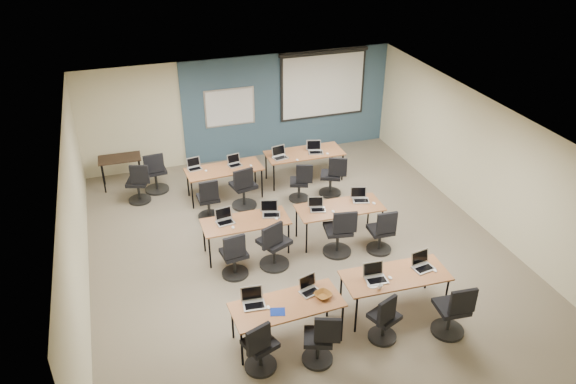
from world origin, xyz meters
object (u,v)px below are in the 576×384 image
object	(u,v)px
task_chair_7	(382,235)
task_chair_8	(209,202)
task_chair_1	(320,343)
task_chair_3	(453,314)
laptop_5	(270,211)
training_table_back_right	(304,154)
training_table_mid_left	(246,223)
laptop_1	(309,288)
laptop_2	(375,276)
task_chair_5	(274,248)
training_table_back_left	(224,170)
training_table_front_right	(395,277)
laptop_10	(280,155)
spare_chair_b	(139,186)
training_table_front_left	(287,306)
laptop_8	(194,166)
laptop_9	(234,163)
whiteboard	(230,107)
task_chair_11	(332,179)
training_table_mid_right	(340,209)
task_chair_6	(339,235)
task_chair_9	(244,191)
laptop_7	(360,197)
laptop_6	(317,207)
task_chair_10	(300,185)
laptop_4	(225,219)
utility_table	(120,161)
task_chair_4	(235,258)
spare_chair_a	(155,175)
projector_screen	(323,81)
task_chair_2	(384,321)
task_chair_0	(260,350)
laptop_0	(253,301)

from	to	relation	value
task_chair_7	task_chair_8	world-z (taller)	task_chair_7
task_chair_1	task_chair_3	distance (m)	2.23
laptop_5	training_table_back_right	bearing A→B (deg)	72.81
training_table_mid_left	task_chair_8	xyz separation A→B (m)	(-0.44, 1.48, -0.28)
task_chair_7	laptop_1	bearing A→B (deg)	-141.34
laptop_2	task_chair_5	distance (m)	2.17
training_table_back_left	task_chair_8	distance (m)	1.02
training_table_front_right	laptop_10	bearing A→B (deg)	98.20
training_table_back_right	spare_chair_b	distance (m)	3.93
training_table_front_left	laptop_8	distance (m)	5.09
laptop_9	whiteboard	bearing A→B (deg)	68.45
task_chair_11	task_chair_5	bearing A→B (deg)	-108.53
whiteboard	training_table_mid_right	world-z (taller)	whiteboard
task_chair_1	task_chair_11	size ratio (longest dim) A/B	0.97
task_chair_6	laptop_10	world-z (taller)	task_chair_6
task_chair_6	task_chair_9	xyz separation A→B (m)	(-1.32, 2.32, -0.00)
whiteboard	laptop_7	world-z (taller)	whiteboard
training_table_front_right	laptop_6	size ratio (longest dim) A/B	5.85
laptop_6	task_chair_8	world-z (taller)	task_chair_8
task_chair_1	task_chair_9	distance (m)	4.85
task_chair_3	task_chair_10	xyz separation A→B (m)	(-0.87, 4.86, -0.03)
laptop_4	utility_table	world-z (taller)	laptop_4
laptop_2	task_chair_4	size ratio (longest dim) A/B	0.36
task_chair_6	task_chair_7	size ratio (longest dim) A/B	1.06
training_table_back_right	task_chair_5	xyz separation A→B (m)	(-1.74, -3.17, -0.25)
training_table_front_right	laptop_6	world-z (taller)	laptop_6
spare_chair_a	laptop_6	bearing A→B (deg)	-51.53
laptop_5	laptop_7	size ratio (longest dim) A/B	1.04
training_table_back_right	laptop_4	size ratio (longest dim) A/B	5.58
training_table_back_right	task_chair_4	bearing A→B (deg)	-127.40
laptop_6	laptop_2	bearing A→B (deg)	-71.62
task_chair_8	projector_screen	bearing A→B (deg)	35.10
task_chair_2	spare_chair_a	xyz separation A→B (m)	(-2.85, 6.09, 0.04)
training_table_back_right	task_chair_0	distance (m)	6.18
laptop_6	laptop_7	distance (m)	0.97
laptop_7	spare_chair_a	xyz separation A→B (m)	(-3.82, 3.01, -0.36)
task_chair_10	laptop_5	bearing A→B (deg)	-107.55
task_chair_3	task_chair_7	world-z (taller)	task_chair_3
task_chair_10	spare_chair_b	size ratio (longest dim) A/B	0.96
training_table_front_left	training_table_back_left	world-z (taller)	same
laptop_0	laptop_5	distance (m)	2.66
laptop_6	task_chair_6	size ratio (longest dim) A/B	0.29
task_chair_6	spare_chair_a	size ratio (longest dim) A/B	1.01
laptop_10	utility_table	world-z (taller)	laptop_10
training_table_back_left	task_chair_6	world-z (taller)	task_chair_6
training_table_back_left	task_chair_11	bearing A→B (deg)	-19.05
task_chair_6	task_chair_8	bearing A→B (deg)	144.91
training_table_back_right	laptop_7	distance (m)	2.51
laptop_5	task_chair_2	bearing A→B (deg)	-57.66
training_table_mid_right	utility_table	xyz separation A→B (m)	(-4.06, 3.68, -0.02)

